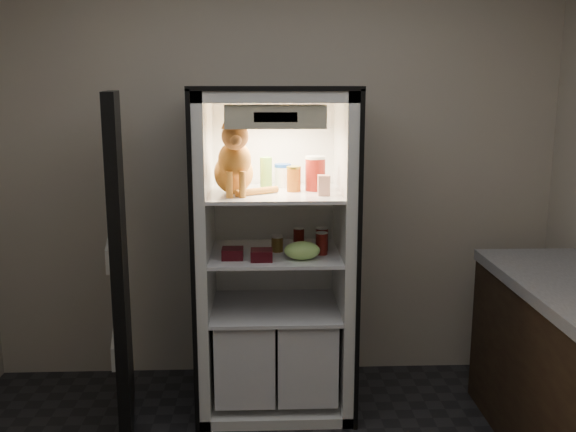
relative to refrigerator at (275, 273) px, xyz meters
name	(u,v)px	position (x,y,z in m)	size (l,w,h in m)	color
room_shell	(282,160)	(0.00, -1.38, 0.83)	(3.60, 3.60, 3.60)	white
refrigerator	(275,273)	(0.00, 0.00, 0.00)	(0.90, 0.72, 1.88)	white
fridge_door	(120,268)	(-0.84, -0.28, 0.12)	(0.22, 0.87, 1.85)	black
tabby_cat	(234,165)	(-0.22, -0.13, 0.66)	(0.37, 0.42, 0.44)	#BE6F18
parmesan_shaker	(266,173)	(-0.05, 0.03, 0.59)	(0.07, 0.07, 0.18)	#248632
mayo_tub	(283,175)	(0.05, 0.11, 0.57)	(0.10, 0.10, 0.14)	white
salsa_jar	(294,179)	(0.11, -0.06, 0.57)	(0.08, 0.08, 0.14)	maroon
pepper_jar	(315,173)	(0.23, -0.03, 0.60)	(0.12, 0.12, 0.20)	#A82416
cream_carton	(324,185)	(0.26, -0.19, 0.55)	(0.06, 0.06, 0.11)	white
soda_can_a	(299,238)	(0.14, 0.03, 0.21)	(0.06, 0.06, 0.12)	black
soda_can_b	(322,239)	(0.27, -0.04, 0.22)	(0.07, 0.07, 0.13)	black
soda_can_c	(322,243)	(0.26, -0.13, 0.21)	(0.07, 0.07, 0.13)	black
condiment_jar	(277,243)	(0.01, -0.05, 0.20)	(0.07, 0.07, 0.09)	#533D17
grape_bag	(302,250)	(0.14, -0.23, 0.20)	(0.20, 0.14, 0.10)	#8EC35B
berry_box_left	(233,253)	(-0.24, -0.20, 0.18)	(0.12, 0.12, 0.06)	#4A0C13
berry_box_right	(262,255)	(-0.08, -0.24, 0.18)	(0.12, 0.12, 0.06)	#4A0C13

